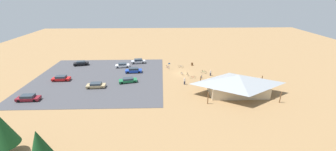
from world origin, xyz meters
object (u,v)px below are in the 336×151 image
bicycle_green_near_porch (204,72)px  car_green_inner_stall (128,80)px  pine_mideast (1,129)px  car_white_by_curb (122,65)px  lot_sign (169,65)px  bike_pavilion (238,83)px  bicycle_white_mid_cluster (182,73)px  car_blue_near_entry (134,70)px  car_red_front_row (61,78)px  car_tan_end_stall (96,85)px  car_silver_mid_lot (138,61)px  visitor_by_pavilion (211,73)px  bicycle_silver_trailside (181,66)px  car_black_far_end (81,63)px  trash_bin (192,64)px  car_maroon_back_corner (28,98)px  bicycle_red_yard_right (193,77)px  pine_far_east (39,146)px  bicycle_black_by_bin (188,74)px  bicycle_purple_front_row (167,67)px  visitor_crossing_yard (185,81)px  bicycle_blue_near_sign (201,77)px

bicycle_green_near_porch → car_green_inner_stall: size_ratio=0.32×
pine_mideast → bicycle_green_near_porch: 46.81m
car_green_inner_stall → car_white_by_curb: (3.42, -11.73, 0.02)m
lot_sign → bike_pavilion: bearing=132.5°
bicycle_white_mid_cluster → car_blue_near_entry: car_blue_near_entry is taller
car_red_front_row → car_tan_end_stall: 11.42m
car_silver_mid_lot → visitor_by_pavilion: bearing=152.3°
bicycle_silver_trailside → car_black_far_end: size_ratio=0.33×
bike_pavilion → lot_sign: size_ratio=7.26×
trash_bin → visitor_by_pavilion: visitor_by_pavilion is taller
car_white_by_curb → car_tan_end_stall: size_ratio=0.96×
bicycle_green_near_porch → visitor_by_pavilion: visitor_by_pavilion is taller
bicycle_silver_trailside → car_maroon_back_corner: 40.33m
bicycle_red_yard_right → car_maroon_back_corner: 39.24m
trash_bin → bicycle_red_yard_right: size_ratio=0.53×
pine_far_east → bicycle_black_by_bin: (-22.75, -32.87, -3.79)m
bicycle_purple_front_row → visitor_by_pavilion: bearing=151.2°
bike_pavilion → bicycle_black_by_bin: 15.45m
car_red_front_row → car_maroon_back_corner: (2.33, 10.75, -0.01)m
visitor_crossing_yard → bicycle_silver_trailside: bearing=-90.7°
visitor_by_pavilion → bicycle_blue_near_sign: bearing=31.2°
bicycle_blue_near_sign → visitor_crossing_yard: size_ratio=0.91×
bicycle_purple_front_row → bicycle_white_mid_cluster: (-4.00, 5.69, 0.01)m
bicycle_purple_front_row → lot_sign: bearing=109.8°
pine_far_east → bicycle_blue_near_sign: (-26.36, -31.02, -3.82)m
bicycle_blue_near_sign → bicycle_black_by_bin: bearing=-27.1°
bicycle_silver_trailside → visitor_crossing_yard: visitor_crossing_yard is taller
lot_sign → bicycle_white_mid_cluster: 5.67m
pine_mideast → car_black_far_end: pine_mideast is taller
car_red_front_row → car_silver_mid_lot: 23.50m
bike_pavilion → car_tan_end_stall: size_ratio=3.47×
car_tan_end_stall → car_black_far_end: bearing=-60.5°
bike_pavilion → bicycle_green_near_porch: size_ratio=10.06×
car_silver_mid_lot → car_maroon_back_corner: car_silver_mid_lot is taller
bicycle_red_yard_right → bicycle_black_by_bin: 2.44m
lot_sign → car_red_front_row: bearing=15.0°
car_tan_end_stall → car_maroon_back_corner: bearing=25.8°
lot_sign → bicycle_black_by_bin: bearing=134.6°
trash_bin → visitor_crossing_yard: bearing=74.7°
car_black_far_end → visitor_crossing_yard: visitor_crossing_yard is taller
bike_pavilion → car_tan_end_stall: (33.64, -4.21, -2.00)m
lot_sign → bicycle_blue_near_sign: size_ratio=1.34×
visitor_by_pavilion → car_black_far_end: bearing=-13.8°
trash_bin → car_white_by_curb: bearing=3.1°
bike_pavilion → car_white_by_curb: 35.21m
pine_mideast → bicycle_black_by_bin: pine_mideast is taller
car_blue_near_entry → bicycle_white_mid_cluster: bearing=172.2°
bicycle_white_mid_cluster → car_blue_near_entry: size_ratio=0.31×
bike_pavilion → lot_sign: bike_pavilion is taller
trash_bin → car_white_by_curb: 22.05m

